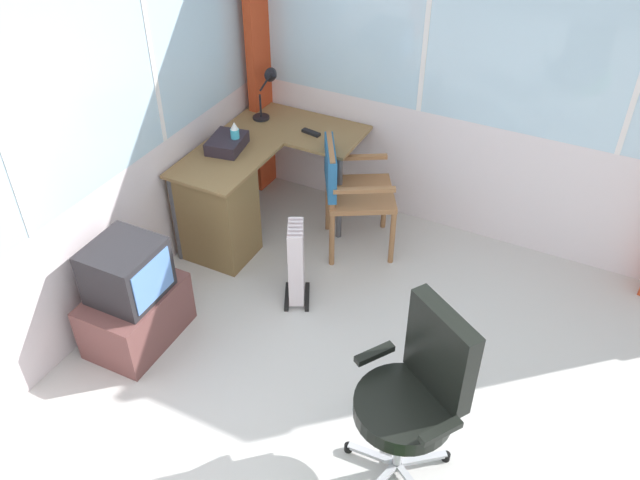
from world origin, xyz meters
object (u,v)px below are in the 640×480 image
at_px(office_chair, 419,387).
at_px(tv_on_stand, 133,300).
at_px(desk, 225,204).
at_px(spray_bottle, 235,136).
at_px(space_heater, 296,261).
at_px(desk_lamp, 270,86).
at_px(paper_tray, 227,143).
at_px(wooden_armchair, 345,183).
at_px(tv_remote, 311,132).

height_order(office_chair, tv_on_stand, office_chair).
bearing_deg(office_chair, desk, 58.95).
bearing_deg(office_chair, spray_bottle, 54.34).
height_order(spray_bottle, space_heater, spray_bottle).
relative_size(desk_lamp, office_chair, 0.37).
xyz_separation_m(desk, paper_tray, (0.21, 0.08, 0.38)).
relative_size(office_chair, tv_on_stand, 1.44).
bearing_deg(spray_bottle, paper_tray, 113.57).
bearing_deg(desk, wooden_armchair, -61.08).
xyz_separation_m(tv_remote, paper_tray, (-0.47, 0.44, 0.03)).
distance_m(paper_tray, office_chair, 2.40).
distance_m(desk_lamp, wooden_armchair, 0.99).
xyz_separation_m(tv_on_stand, space_heater, (0.81, -0.72, -0.01)).
relative_size(desk_lamp, spray_bottle, 1.80).
bearing_deg(paper_tray, office_chair, -124.35).
bearing_deg(tv_remote, space_heater, -148.92).
relative_size(desk, paper_tray, 4.38).
bearing_deg(desk, paper_tray, 20.93).
xyz_separation_m(desk, office_chair, (-1.14, -1.90, 0.22)).
height_order(desk_lamp, space_heater, desk_lamp).
xyz_separation_m(desk_lamp, spray_bottle, (-0.56, -0.03, -0.15)).
bearing_deg(office_chair, paper_tray, 55.65).
bearing_deg(tv_remote, tv_on_stand, 177.78).
xyz_separation_m(paper_tray, wooden_armchair, (0.21, -0.84, -0.22)).
relative_size(tv_remote, tv_on_stand, 0.20).
xyz_separation_m(spray_bottle, paper_tray, (-0.03, 0.06, -0.06)).
bearing_deg(desk_lamp, space_heater, -143.34).
bearing_deg(tv_remote, wooden_armchair, -112.98).
distance_m(desk_lamp, tv_remote, 0.49).
bearing_deg(spray_bottle, tv_remote, -40.56).
xyz_separation_m(tv_remote, tv_on_stand, (-1.73, 0.36, -0.42)).
height_order(desk, desk_lamp, desk_lamp).
bearing_deg(office_chair, wooden_armchair, 35.96).
distance_m(desk, tv_remote, 0.84).
height_order(wooden_armchair, space_heater, wooden_armchair).
height_order(desk, tv_remote, tv_remote).
bearing_deg(tv_on_stand, tv_remote, -11.72).
relative_size(desk, desk_lamp, 3.37).
relative_size(paper_tray, office_chair, 0.28).
height_order(spray_bottle, paper_tray, spray_bottle).
bearing_deg(spray_bottle, wooden_armchair, -76.56).
xyz_separation_m(tv_remote, space_heater, (-0.92, -0.36, -0.44)).
distance_m(desk, space_heater, 0.77).
bearing_deg(office_chair, desk_lamp, 45.13).
bearing_deg(paper_tray, wooden_armchair, -75.82).
bearing_deg(space_heater, tv_remote, 21.58).
distance_m(tv_remote, spray_bottle, 0.59).
xyz_separation_m(tv_remote, wooden_armchair, (-0.26, -0.40, -0.18)).
height_order(desk_lamp, paper_tray, desk_lamp).
bearing_deg(wooden_armchair, desk, 118.92).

